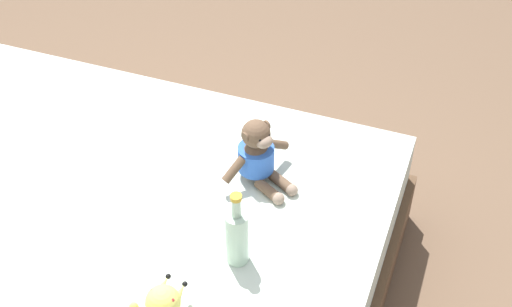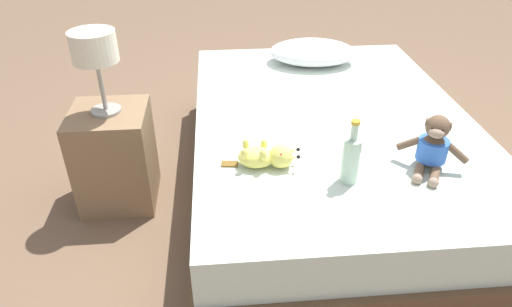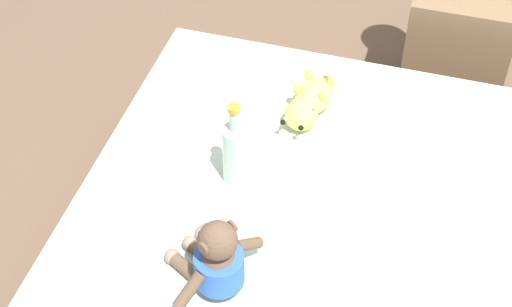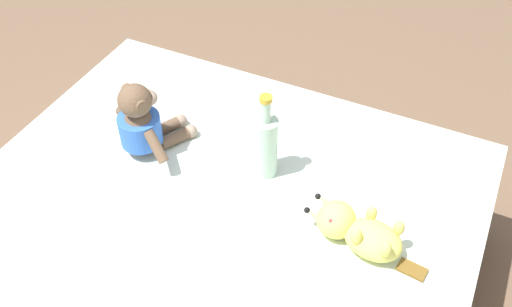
# 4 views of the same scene
# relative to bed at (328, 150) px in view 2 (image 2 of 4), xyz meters

# --- Properties ---
(ground_plane) EXTENTS (16.00, 16.00, 0.00)m
(ground_plane) POSITION_rel_bed_xyz_m (0.00, 0.00, -0.21)
(ground_plane) COLOR brown
(bed) EXTENTS (1.41, 2.01, 0.43)m
(bed) POSITION_rel_bed_xyz_m (0.00, 0.00, 0.00)
(bed) COLOR brown
(bed) RESTS_ON ground_plane
(pillow) EXTENTS (0.57, 0.42, 0.14)m
(pillow) POSITION_rel_bed_xyz_m (0.03, 0.69, 0.29)
(pillow) COLOR white
(pillow) RESTS_ON bed
(plush_monkey) EXTENTS (0.27, 0.25, 0.24)m
(plush_monkey) POSITION_rel_bed_xyz_m (0.29, -0.51, 0.31)
(plush_monkey) COLOR brown
(plush_monkey) RESTS_ON bed
(plush_yellow_creature) EXTENTS (0.33, 0.13, 0.10)m
(plush_yellow_creature) POSITION_rel_bed_xyz_m (-0.38, -0.44, 0.27)
(plush_yellow_creature) COLOR #EAE066
(plush_yellow_creature) RESTS_ON bed
(glass_bottle) EXTENTS (0.07, 0.07, 0.27)m
(glass_bottle) POSITION_rel_bed_xyz_m (-0.07, -0.57, 0.32)
(glass_bottle) COLOR #B2D1B7
(glass_bottle) RESTS_ON bed
(nightstand) EXTENTS (0.36, 0.36, 0.51)m
(nightstand) POSITION_rel_bed_xyz_m (-1.09, -0.04, 0.04)
(nightstand) COLOR #846647
(nightstand) RESTS_ON ground_plane
(bedside_lamp) EXTENTS (0.20, 0.20, 0.38)m
(bedside_lamp) POSITION_rel_bed_xyz_m (-1.09, -0.04, 0.60)
(bedside_lamp) COLOR gray
(bedside_lamp) RESTS_ON nightstand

